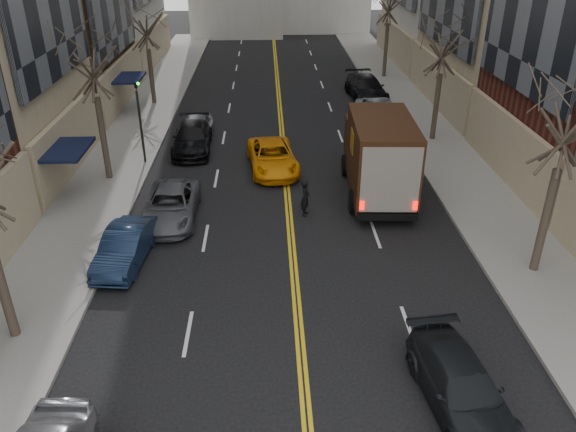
{
  "coord_description": "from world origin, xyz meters",
  "views": [
    {
      "loc": [
        -0.9,
        -5.97,
        11.47
      ],
      "look_at": [
        -0.21,
        11.61,
        2.2
      ],
      "focal_mm": 35.0,
      "sensor_mm": 36.0,
      "label": 1
    }
  ],
  "objects_px": {
    "observer_sedan": "(461,387)",
    "ups_truck": "(379,156)",
    "taxi": "(273,157)",
    "pedestrian": "(305,198)"
  },
  "relations": [
    {
      "from": "observer_sedan",
      "to": "ups_truck",
      "type": "bearing_deg",
      "value": 82.62
    },
    {
      "from": "taxi",
      "to": "observer_sedan",
      "type": "bearing_deg",
      "value": -80.4
    },
    {
      "from": "ups_truck",
      "to": "taxi",
      "type": "xyz_separation_m",
      "value": [
        -4.85,
        3.18,
        -1.23
      ]
    },
    {
      "from": "pedestrian",
      "to": "observer_sedan",
      "type": "bearing_deg",
      "value": -150.72
    },
    {
      "from": "ups_truck",
      "to": "taxi",
      "type": "height_order",
      "value": "ups_truck"
    },
    {
      "from": "observer_sedan",
      "to": "taxi",
      "type": "height_order",
      "value": "taxi"
    },
    {
      "from": "ups_truck",
      "to": "pedestrian",
      "type": "relative_size",
      "value": 4.32
    },
    {
      "from": "taxi",
      "to": "pedestrian",
      "type": "height_order",
      "value": "pedestrian"
    },
    {
      "from": "taxi",
      "to": "ups_truck",
      "type": "bearing_deg",
      "value": -39.87
    },
    {
      "from": "ups_truck",
      "to": "pedestrian",
      "type": "bearing_deg",
      "value": -148.05
    }
  ]
}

